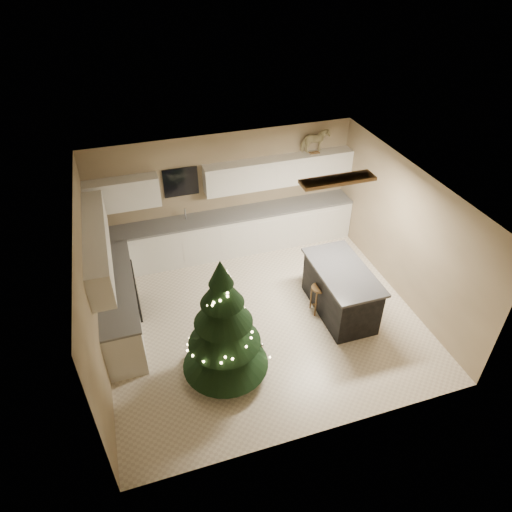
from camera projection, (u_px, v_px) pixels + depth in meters
name	position (u px, v px, depth m)	size (l,w,h in m)	color
ground_plane	(262.00, 317.00, 8.44)	(5.50, 5.50, 0.00)	beige
room_shell	(264.00, 238.00, 7.41)	(5.52, 5.02, 2.61)	tan
cabinetry	(192.00, 243.00, 9.03)	(5.50, 3.20, 2.00)	silver
island	(340.00, 290.00, 8.30)	(0.90, 1.70, 0.95)	black
bar_stool	(319.00, 293.00, 8.31)	(0.30, 0.30, 0.58)	brown
christmas_tree	(224.00, 331.00, 6.87)	(1.41, 1.37, 2.26)	#3F2816
toddler	(227.00, 334.00, 7.49)	(0.32, 0.21, 0.87)	black
rocking_horse	(315.00, 141.00, 9.35)	(0.60, 0.31, 0.51)	brown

